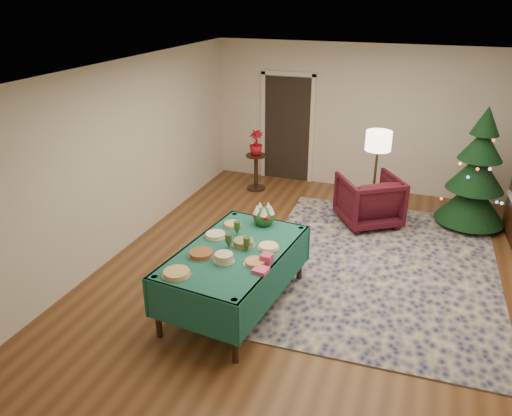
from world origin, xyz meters
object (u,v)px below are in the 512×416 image
(potted_plant, at_px, (256,148))
(christmas_tree, at_px, (477,174))
(floor_lamp, at_px, (378,147))
(buffet_table, at_px, (235,261))
(side_table, at_px, (256,173))
(armchair, at_px, (369,198))
(gift_box, at_px, (267,259))

(potted_plant, distance_m, christmas_tree, 3.83)
(floor_lamp, distance_m, christmas_tree, 1.70)
(buffet_table, height_order, side_table, buffet_table)
(potted_plant, bearing_deg, side_table, -90.00)
(floor_lamp, height_order, potted_plant, floor_lamp)
(buffet_table, height_order, armchair, armchair)
(floor_lamp, relative_size, side_table, 2.32)
(side_table, relative_size, christmas_tree, 0.35)
(gift_box, bearing_deg, buffet_table, 161.80)
(gift_box, xyz_separation_m, potted_plant, (-1.54, 3.87, 0.00))
(armchair, height_order, side_table, armchair)
(armchair, bearing_deg, floor_lamp, 81.60)
(floor_lamp, height_order, side_table, floor_lamp)
(buffet_table, xyz_separation_m, gift_box, (0.45, -0.15, 0.20))
(armchair, bearing_deg, christmas_tree, 164.56)
(floor_lamp, bearing_deg, buffet_table, -114.16)
(armchair, distance_m, christmas_tree, 1.70)
(floor_lamp, relative_size, potted_plant, 3.46)
(gift_box, height_order, potted_plant, potted_plant)
(floor_lamp, relative_size, christmas_tree, 0.82)
(potted_plant, bearing_deg, christmas_tree, -4.71)
(buffet_table, bearing_deg, floor_lamp, 65.84)
(armchair, height_order, christmas_tree, christmas_tree)
(buffet_table, relative_size, side_table, 3.02)
(gift_box, distance_m, side_table, 4.20)
(floor_lamp, distance_m, side_table, 2.72)
(side_table, bearing_deg, gift_box, -68.29)
(armchair, distance_m, side_table, 2.40)
(gift_box, height_order, christmas_tree, christmas_tree)
(buffet_table, distance_m, christmas_tree, 4.37)
(side_table, xyz_separation_m, potted_plant, (0.00, 0.00, 0.49))
(side_table, xyz_separation_m, christmas_tree, (3.82, -0.31, 0.55))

